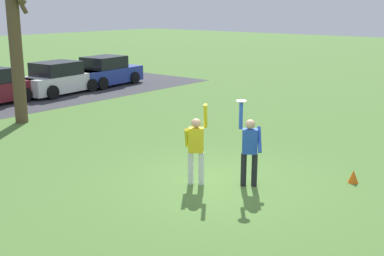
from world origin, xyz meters
The scene contains 8 objects.
ground_plane centered at (0.00, 0.00, 0.00)m, with size 120.00×120.00×0.00m, color #4C7533.
person_catcher centered at (0.38, -0.60, 0.98)m, with size 0.53×0.59×2.08m.
person_defender centered at (-0.34, 0.47, 0.98)m, with size 0.63×0.66×2.04m.
frisbee_disc centered at (0.25, -0.41, 2.09)m, with size 0.25×0.25×0.02m, color white.
parked_car_white centered at (5.32, 13.73, 0.73)m, with size 4.26×2.34×1.59m.
parked_car_blue centered at (8.56, 13.96, 0.73)m, with size 4.26×2.34×1.59m.
bare_tree_tall centered at (0.66, 9.66, 3.31)m, with size 1.21×1.15×6.39m.
field_cone_orange centered at (2.20, -2.48, 0.16)m, with size 0.26×0.26×0.32m, color orange.
Camera 1 is at (-9.27, -6.72, 4.26)m, focal length 46.33 mm.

